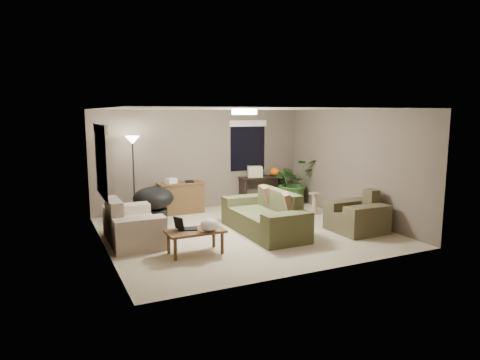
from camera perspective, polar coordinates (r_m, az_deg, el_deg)
name	(u,v)px	position (r m, az deg, el deg)	size (l,w,h in m)	color
room_shell	(244,172)	(8.62, 0.56, 1.13)	(5.50, 5.50, 5.50)	#C2B390
main_sofa	(265,218)	(8.78, 3.42, -5.11)	(0.95, 2.20, 0.85)	#4E5030
throw_pillows	(277,200)	(8.82, 4.90, -2.69)	(0.38, 1.40, 0.47)	#8C7251
loveseat	(131,227)	(8.38, -14.30, -6.04)	(0.90, 1.60, 0.85)	beige
armchair	(357,217)	(9.15, 15.35, -4.81)	(0.95, 1.00, 0.85)	#4D462E
coffee_table	(195,234)	(7.49, -5.99, -7.12)	(1.00, 0.55, 0.42)	brown
laptop	(184,226)	(7.49, -7.48, -6.16)	(0.43, 0.32, 0.24)	black
plastic_bag	(209,225)	(7.37, -4.15, -5.98)	(0.31, 0.28, 0.22)	white
desk	(181,198)	(10.52, -7.84, -2.35)	(1.10, 0.50, 0.75)	brown
desk_papers	(175,181)	(10.39, -8.69, -0.14)	(0.70, 0.31, 0.12)	silver
console_table	(263,188)	(11.46, 3.08, -1.05)	(1.30, 0.40, 0.75)	black
pumpkin	(275,171)	(11.57, 4.63, 1.16)	(0.27, 0.27, 0.22)	orange
cardboard_box	(255,172)	(11.28, 1.98, 1.13)	(0.38, 0.28, 0.28)	beige
papasan_chair	(154,202)	(9.71, -11.46, -2.88)	(1.13, 1.13, 0.80)	black
floor_lamp	(133,150)	(9.94, -14.11, 3.91)	(0.32, 0.32, 1.91)	black
ceiling_fixture	(244,112)	(8.54, 0.58, 9.06)	(0.50, 0.50, 0.10)	white
houseplant	(293,187)	(11.43, 7.09, -0.91)	(1.11, 1.24, 0.96)	#2D5923
cat_scratching_post	(315,204)	(10.60, 9.91, -3.22)	(0.32, 0.32, 0.50)	tan
window_left	(100,149)	(8.08, -18.14, 3.97)	(0.05, 1.56, 1.33)	black
window_back	(248,137)	(11.36, 1.06, 5.73)	(1.06, 0.05, 1.33)	black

